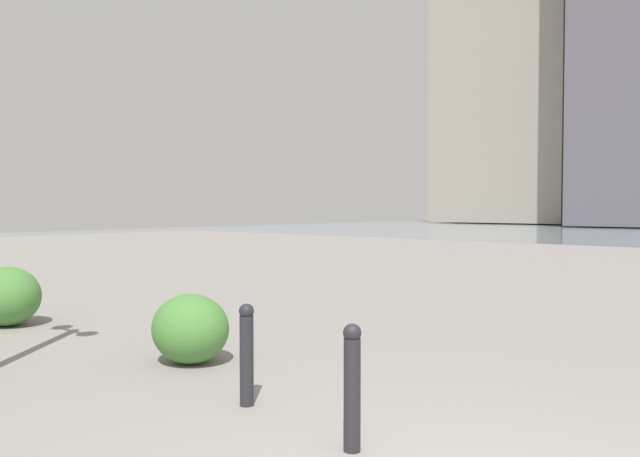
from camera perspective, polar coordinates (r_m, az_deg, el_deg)
The scene contains 5 objects.
building_annex at distance 78.32m, azimuth 17.48°, elevation 11.20°, with size 15.46×14.50×28.86m.
bollard_near at distance 4.56m, azimuth 2.91°, elevation -13.91°, with size 0.13×0.13×0.90m.
bollard_mid at distance 5.58m, azimuth -6.63°, elevation -11.05°, with size 0.13×0.13×0.88m.
shrub_low at distance 7.15m, azimuth -11.61°, elevation -8.84°, with size 0.89×0.80×0.76m.
shrub_round at distance 10.20m, azimuth -26.36°, elevation -5.51°, with size 1.00×0.90×0.85m.
Camera 1 is at (-1.42, 2.83, 1.71)m, focal length 35.49 mm.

